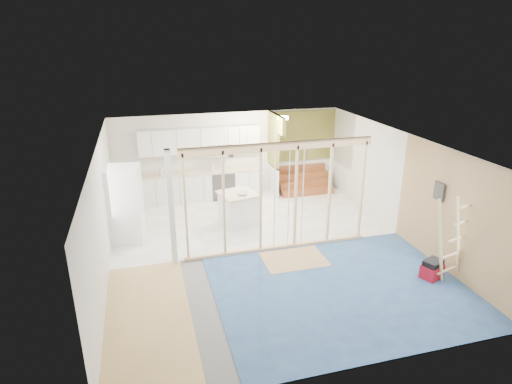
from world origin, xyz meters
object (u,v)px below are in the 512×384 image
object	(u,v)px
fridge	(125,205)
ladder	(452,240)
island	(238,209)
toolbox	(432,270)

from	to	relation	value
fridge	ladder	xyz separation A→B (m)	(6.29, -3.69, 0.01)
island	toolbox	distance (m)	4.94
island	ladder	world-z (taller)	ladder
toolbox	ladder	size ratio (longest dim) A/B	0.29
toolbox	ladder	bearing A→B (deg)	-68.32
fridge	toolbox	distance (m)	7.08
fridge	island	xyz separation A→B (m)	(2.83, 0.18, -0.50)
toolbox	ladder	world-z (taller)	ladder
island	ladder	distance (m)	5.22
toolbox	ladder	xyz separation A→B (m)	(0.19, -0.18, 0.75)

